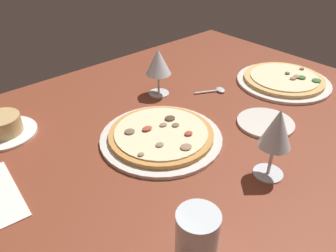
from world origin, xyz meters
TOP-DOWN VIEW (x-y plane):
  - dining_table at (0.00, 0.00)cm, footprint 150.00×110.00cm
  - pizza_main at (-5.28, 0.43)cm, footprint 32.42×32.42cm
  - pizza_side at (48.86, -2.71)cm, footprint 31.94×31.94cm
  - ramekin_on_saucer at (-35.57, 30.13)cm, footprint 17.04×17.04cm
  - wine_glass_far at (11.13, 20.26)cm, footprint 8.16×8.16cm
  - wine_glass_near at (4.21, -27.02)cm, footprint 7.21×7.21cm
  - water_glass at (-24.62, -31.79)cm, footprint 7.45×7.45cm
  - side_plate at (21.71, -14.15)cm, footprint 16.07×16.07cm
  - spoon at (26.58, 8.52)cm, footprint 10.38×6.88cm

SIDE VIEW (x-z plane):
  - dining_table at x=0.00cm, z-range 0.00..4.00cm
  - side_plate at x=21.71cm, z-range 4.00..4.90cm
  - spoon at x=26.58cm, z-range 3.96..4.96cm
  - pizza_side at x=48.86cm, z-range 3.52..6.83cm
  - pizza_main at x=-5.28cm, z-range 3.49..6.89cm
  - ramekin_on_saucer at x=-35.57cm, z-range 3.49..9.13cm
  - water_glass at x=-24.62cm, z-range 3.39..14.66cm
  - wine_glass_far at x=11.13cm, z-range 7.11..22.45cm
  - wine_glass_near at x=4.21cm, z-range 7.47..24.89cm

